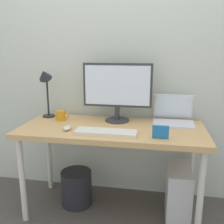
# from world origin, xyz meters

# --- Properties ---
(ground_plane) EXTENTS (6.00, 6.00, 0.00)m
(ground_plane) POSITION_xyz_m (0.00, 0.00, 0.00)
(ground_plane) COLOR #4C4742
(back_wall) EXTENTS (4.40, 0.04, 2.60)m
(back_wall) POSITION_xyz_m (0.00, 0.37, 1.30)
(back_wall) COLOR silver
(back_wall) RESTS_ON ground_plane
(desk) EXTENTS (1.42, 0.61, 0.72)m
(desk) POSITION_xyz_m (0.00, 0.00, 0.66)
(desk) COLOR tan
(desk) RESTS_ON ground_plane
(monitor) EXTENTS (0.56, 0.20, 0.48)m
(monitor) POSITION_xyz_m (0.01, 0.17, 1.00)
(monitor) COLOR #333338
(monitor) RESTS_ON desk
(laptop) EXTENTS (0.32, 0.27, 0.23)m
(laptop) POSITION_xyz_m (0.47, 0.19, 0.78)
(laptop) COLOR silver
(laptop) RESTS_ON desk
(desk_lamp) EXTENTS (0.11, 0.16, 0.44)m
(desk_lamp) POSITION_xyz_m (-0.61, 0.18, 1.04)
(desk_lamp) COLOR #232328
(desk_lamp) RESTS_ON desk
(keyboard) EXTENTS (0.44, 0.14, 0.02)m
(keyboard) POSITION_xyz_m (-0.01, -0.17, 0.74)
(keyboard) COLOR silver
(keyboard) RESTS_ON desk
(mouse) EXTENTS (0.06, 0.09, 0.03)m
(mouse) POSITION_xyz_m (-0.31, -0.13, 0.74)
(mouse) COLOR silver
(mouse) RESTS_ON desk
(coffee_mug) EXTENTS (0.11, 0.08, 0.08)m
(coffee_mug) POSITION_xyz_m (-0.46, 0.11, 0.77)
(coffee_mug) COLOR orange
(coffee_mug) RESTS_ON desk
(photo_frame) EXTENTS (0.11, 0.03, 0.09)m
(photo_frame) POSITION_xyz_m (0.37, -0.20, 0.77)
(photo_frame) COLOR #1E72BF
(photo_frame) RESTS_ON desk
(computer_tower) EXTENTS (0.18, 0.36, 0.42)m
(computer_tower) POSITION_xyz_m (0.53, 0.01, 0.21)
(computer_tower) COLOR silver
(computer_tower) RESTS_ON ground_plane
(wastebasket) EXTENTS (0.26, 0.26, 0.30)m
(wastebasket) POSITION_xyz_m (-0.32, 0.03, 0.15)
(wastebasket) COLOR #232328
(wastebasket) RESTS_ON ground_plane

